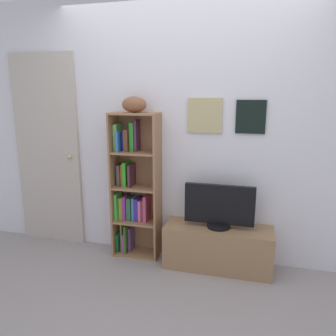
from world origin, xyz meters
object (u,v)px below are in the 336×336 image
object	(u,v)px
bookshelf	(133,188)
television	(219,207)
tv_stand	(218,247)
door	(48,151)
football	(134,105)

from	to	relation	value
bookshelf	television	world-z (taller)	bookshelf
tv_stand	television	world-z (taller)	television
bookshelf	television	xyz separation A→B (m)	(0.89, -0.09, -0.09)
door	bookshelf	bearing A→B (deg)	-4.08
football	door	world-z (taller)	door
football	door	bearing A→B (deg)	174.48
tv_stand	television	bearing A→B (deg)	90.00
tv_stand	football	bearing A→B (deg)	176.18
television	door	bearing A→B (deg)	175.27
television	tv_stand	bearing A→B (deg)	-90.00
football	television	size ratio (longest dim) A/B	0.38
tv_stand	door	bearing A→B (deg)	175.23
tv_stand	door	size ratio (longest dim) A/B	0.49
bookshelf	television	bearing A→B (deg)	-5.48
bookshelf	door	size ratio (longest dim) A/B	0.71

